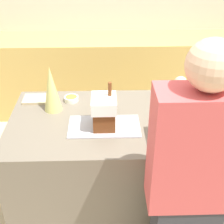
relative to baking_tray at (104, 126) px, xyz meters
The scene contains 14 objects.
ground_plane 0.96m from the baking_tray, 39.11° to the left, with size 12.00×12.00×0.00m, color #C6B28E.
wall_back 2.17m from the baking_tray, 87.10° to the left, with size 8.00×0.05×2.60m.
back_cabinet_block 1.88m from the baking_tray, 86.58° to the left, with size 6.00×0.60×0.94m.
kitchen_island 0.49m from the baking_tray, 39.11° to the left, with size 1.53×0.85×0.94m.
baking_tray is the anchor object (origin of this frame).
gingerbread_house 0.12m from the baking_tray, 38.02° to the left, with size 0.16×0.19×0.30m.
decorative_tree 0.46m from the baking_tray, 147.37° to the left, with size 0.13×0.13×0.34m.
candy_bowl_near_tray_right 0.43m from the baking_tray, 124.57° to the left, with size 0.11×0.11×0.04m.
candy_bowl_far_right 0.61m from the baking_tray, 11.94° to the left, with size 0.10×0.10×0.04m.
candy_bowl_beside_tree 0.44m from the baking_tray, 22.29° to the left, with size 0.14×0.14×0.04m.
candy_bowl_far_left 0.38m from the baking_tray, 87.89° to the left, with size 0.11×0.11×0.04m.
cookbook 0.64m from the baking_tray, 144.56° to the left, with size 0.18×0.14×0.02m.
mug 0.71m from the baking_tray, 19.06° to the left, with size 0.10×0.10×0.10m.
person 0.71m from the baking_tray, 50.91° to the right, with size 0.45×0.57×1.72m.
Camera 1 is at (-0.11, -1.80, 2.11)m, focal length 50.00 mm.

